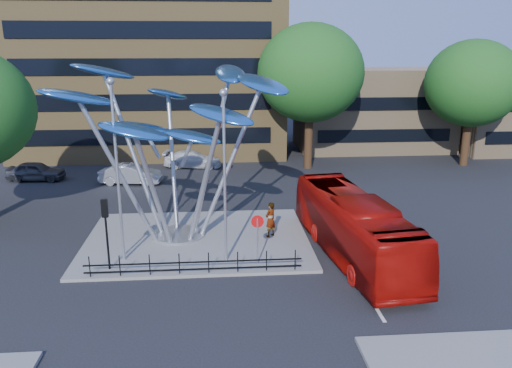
{
  "coord_description": "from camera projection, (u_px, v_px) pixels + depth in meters",
  "views": [
    {
      "loc": [
        0.16,
        -19.53,
        10.37
      ],
      "look_at": [
        2.05,
        4.0,
        3.72
      ],
      "focal_mm": 35.0,
      "sensor_mm": 36.0,
      "label": 1
    }
  ],
  "objects": [
    {
      "name": "leaf_sculpture",
      "position": [
        173.0,
        114.0,
        25.93
      ],
      "size": [
        12.72,
        9.54,
        9.51
      ],
      "color": "#9EA0A5",
      "rests_on": "traffic_island"
    },
    {
      "name": "red_bus",
      "position": [
        354.0,
        227.0,
        24.85
      ],
      "size": [
        4.05,
        11.67,
        3.18
      ],
      "primitive_type": "imported",
      "rotation": [
        0.0,
        0.0,
        0.12
      ],
      "color": "#A40C07",
      "rests_on": "ground"
    },
    {
      "name": "street_lamp_right",
      "position": [
        224.0,
        162.0,
        23.08
      ],
      "size": [
        0.36,
        0.36,
        8.3
      ],
      "color": "#9EA0A5",
      "rests_on": "traffic_island"
    },
    {
      "name": "parked_car_left",
      "position": [
        36.0,
        171.0,
        39.1
      ],
      "size": [
        4.48,
        2.03,
        1.49
      ],
      "primitive_type": "imported",
      "rotation": [
        0.0,
        0.0,
        1.51
      ],
      "color": "#393B40",
      "rests_on": "ground"
    },
    {
      "name": "tree_right",
      "position": [
        310.0,
        73.0,
        41.09
      ],
      "size": [
        8.8,
        8.8,
        12.11
      ],
      "color": "black",
      "rests_on": "ground"
    },
    {
      "name": "pedestrian",
      "position": [
        270.0,
        219.0,
        27.22
      ],
      "size": [
        0.84,
        0.82,
        1.96
      ],
      "primitive_type": "imported",
      "rotation": [
        0.0,
        0.0,
        3.86
      ],
      "color": "gray",
      "rests_on": "traffic_island"
    },
    {
      "name": "tree_far",
      "position": [
        472.0,
        84.0,
        42.42
      ],
      "size": [
        8.0,
        8.0,
        10.81
      ],
      "color": "black",
      "rests_on": "ground"
    },
    {
      "name": "pedestrian_railing_front",
      "position": [
        194.0,
        265.0,
        22.94
      ],
      "size": [
        10.0,
        0.06,
        1.0
      ],
      "color": "black",
      "rests_on": "traffic_island"
    },
    {
      "name": "traffic_island",
      "position": [
        197.0,
        240.0,
        27.2
      ],
      "size": [
        12.0,
        9.0,
        0.15
      ],
      "primitive_type": "cube",
      "color": "slate",
      "rests_on": "ground"
    },
    {
      "name": "street_lamp_left",
      "position": [
        116.0,
        156.0,
        23.1
      ],
      "size": [
        0.36,
        0.36,
        8.8
      ],
      "color": "#9EA0A5",
      "rests_on": "traffic_island"
    },
    {
      "name": "no_entry_sign_island",
      "position": [
        257.0,
        231.0,
        23.62
      ],
      "size": [
        0.6,
        0.1,
        2.45
      ],
      "color": "#9EA0A5",
      "rests_on": "traffic_island"
    },
    {
      "name": "parked_car_mid",
      "position": [
        131.0,
        174.0,
        38.13
      ],
      "size": [
        4.8,
        2.15,
        1.53
      ],
      "primitive_type": "imported",
      "rotation": [
        0.0,
        0.0,
        1.46
      ],
      "color": "#ADAFB5",
      "rests_on": "ground"
    },
    {
      "name": "low_building_near",
      "position": [
        373.0,
        109.0,
        50.47
      ],
      "size": [
        15.0,
        8.0,
        8.0
      ],
      "primitive_type": "cube",
      "color": "tan",
      "rests_on": "ground"
    },
    {
      "name": "traffic_light_island",
      "position": [
        106.0,
        219.0,
        22.84
      ],
      "size": [
        0.28,
        0.18,
        3.42
      ],
      "color": "black",
      "rests_on": "traffic_island"
    },
    {
      "name": "parked_car_right",
      "position": [
        193.0,
        159.0,
        43.26
      ],
      "size": [
        5.12,
        2.46,
        1.44
      ],
      "primitive_type": "imported",
      "rotation": [
        0.0,
        0.0,
        1.48
      ],
      "color": "silver",
      "rests_on": "ground"
    },
    {
      "name": "ground",
      "position": [
        216.0,
        293.0,
        21.54
      ],
      "size": [
        120.0,
        120.0,
        0.0
      ],
      "primitive_type": "plane",
      "color": "black",
      "rests_on": "ground"
    }
  ]
}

